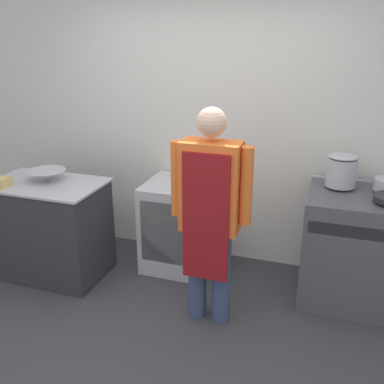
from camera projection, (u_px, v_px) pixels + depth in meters
ground_plane at (146, 355)px, 3.19m from camera, size 14.00×14.00×0.00m
wall_back at (214, 122)px, 4.19m from camera, size 8.00×0.05×2.70m
prep_counter at (51, 229)px, 4.11m from camera, size 1.01×0.65×0.90m
stove at (357, 248)px, 3.70m from camera, size 0.85×0.71×0.96m
fridge_unit at (180, 225)px, 4.26m from camera, size 0.62×0.62×0.84m
person_cook at (210, 208)px, 3.27m from camera, size 0.61×0.24×1.68m
mixing_bowl at (47, 175)px, 4.00m from camera, size 0.34×0.34×0.10m
plastic_tub at (1, 182)px, 3.85m from camera, size 0.13×0.13×0.08m
stock_pot at (342, 170)px, 3.66m from camera, size 0.24×0.24×0.27m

